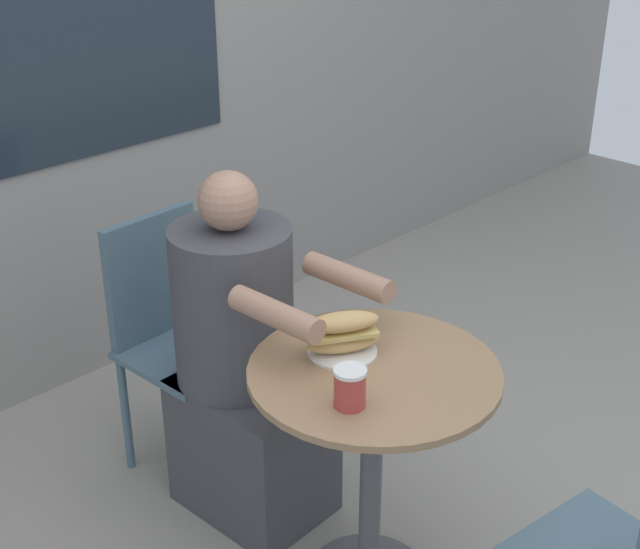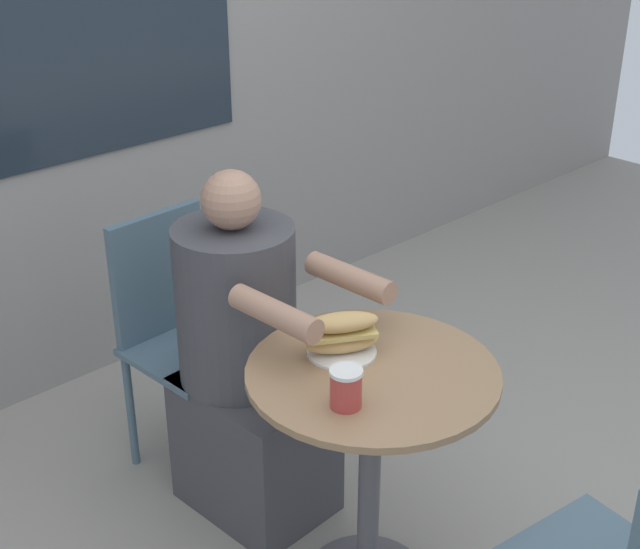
{
  "view_description": "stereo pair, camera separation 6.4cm",
  "coord_description": "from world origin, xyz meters",
  "views": [
    {
      "loc": [
        -1.47,
        -1.25,
        1.92
      ],
      "look_at": [
        0.0,
        0.19,
        0.92
      ],
      "focal_mm": 50.0,
      "sensor_mm": 36.0,
      "label": 1
    },
    {
      "loc": [
        -1.42,
        -1.3,
        1.92
      ],
      "look_at": [
        0.0,
        0.19,
        0.92
      ],
      "focal_mm": 50.0,
      "sensor_mm": 36.0,
      "label": 2
    }
  ],
  "objects": [
    {
      "name": "drink_cup",
      "position": [
        -0.16,
        -0.07,
        0.77
      ],
      "size": [
        0.08,
        0.08,
        0.1
      ],
      "color": "#B73D38",
      "rests_on": "cafe_table"
    },
    {
      "name": "seated_diner",
      "position": [
        0.0,
        0.51,
        0.48
      ],
      "size": [
        0.38,
        0.65,
        1.11
      ],
      "rotation": [
        0.0,
        0.0,
        3.19
      ],
      "color": "#424247",
      "rests_on": "ground_plane"
    },
    {
      "name": "sandwich_on_plate",
      "position": [
        -0.0,
        0.11,
        0.77
      ],
      "size": [
        0.21,
        0.18,
        0.12
      ],
      "rotation": [
        0.0,
        0.0,
        -0.53
      ],
      "color": "white",
      "rests_on": "cafe_table"
    },
    {
      "name": "diner_chair",
      "position": [
        -0.0,
        0.87,
        0.52
      ],
      "size": [
        0.4,
        0.4,
        0.87
      ],
      "rotation": [
        0.0,
        0.0,
        3.19
      ],
      "color": "slate",
      "rests_on": "ground_plane"
    },
    {
      "name": "cafe_table",
      "position": [
        0.0,
        0.0,
        0.52
      ],
      "size": [
        0.65,
        0.65,
        0.72
      ],
      "color": "#997551",
      "rests_on": "ground_plane"
    },
    {
      "name": "storefront_wall",
      "position": [
        -0.0,
        1.59,
        1.4
      ],
      "size": [
        8.0,
        0.09,
        2.8
      ],
      "color": "gray",
      "rests_on": "ground_plane"
    }
  ]
}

